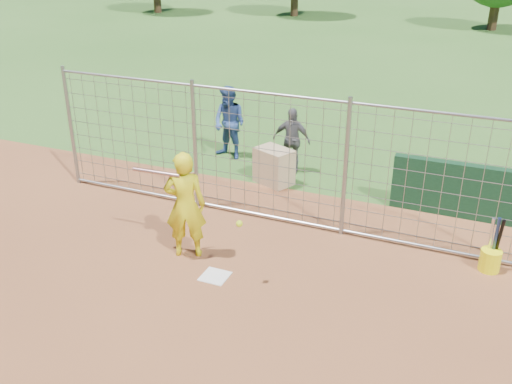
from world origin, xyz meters
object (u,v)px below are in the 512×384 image
at_px(bystander_b, 291,140).
at_px(bucket_with_bats, 491,257).
at_px(bystander_a, 229,123).
at_px(equipment_bin, 274,166).
at_px(batter, 185,205).

bearing_deg(bystander_b, bucket_with_bats, -33.58).
relative_size(bystander_a, equipment_bin, 2.21).
bearing_deg(equipment_bin, bystander_a, 169.65).
relative_size(batter, bystander_b, 1.25).
height_order(batter, bucket_with_bats, batter).
distance_m(bystander_b, equipment_bin, 0.90).
relative_size(batter, bystander_a, 1.07).
bearing_deg(bystander_b, bystander_a, 170.34).
distance_m(equipment_bin, bucket_with_bats, 4.97).
bearing_deg(bucket_with_bats, bystander_a, 154.20).
distance_m(batter, bystander_b, 4.26).
bearing_deg(bucket_with_bats, bystander_b, 148.46).
height_order(bystander_a, bystander_b, bystander_a).
bearing_deg(bystander_a, equipment_bin, -20.50).
relative_size(batter, equipment_bin, 2.37).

